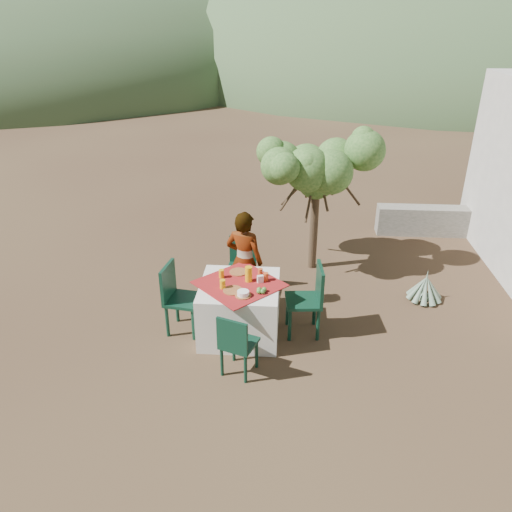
% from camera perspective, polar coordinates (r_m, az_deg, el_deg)
% --- Properties ---
extents(ground, '(160.00, 160.00, 0.00)m').
position_cam_1_polar(ground, '(6.99, -1.52, -7.95)').
color(ground, '#39251A').
rests_on(ground, ground).
extents(table, '(1.30, 1.30, 0.76)m').
position_cam_1_polar(table, '(6.65, -1.87, -6.02)').
color(table, white).
rests_on(table, ground).
extents(chair_far, '(0.45, 0.45, 0.89)m').
position_cam_1_polar(chair_far, '(7.54, -1.65, -0.82)').
color(chair_far, black).
rests_on(chair_far, ground).
extents(chair_near, '(0.49, 0.49, 0.83)m').
position_cam_1_polar(chair_near, '(5.88, -2.26, -9.90)').
color(chair_near, black).
rests_on(chair_near, ground).
extents(chair_left, '(0.51, 0.51, 0.97)m').
position_cam_1_polar(chair_left, '(6.71, -8.96, -4.45)').
color(chair_left, black).
rests_on(chair_left, ground).
extents(chair_right, '(0.50, 0.50, 0.99)m').
position_cam_1_polar(chair_right, '(6.60, 6.17, -4.67)').
color(chair_right, black).
rests_on(chair_right, ground).
extents(person, '(0.63, 0.51, 1.50)m').
position_cam_1_polar(person, '(7.03, -1.33, -0.61)').
color(person, '#8C6651').
rests_on(person, ground).
extents(shrub_tree, '(1.75, 1.72, 2.06)m').
position_cam_1_polar(shrub_tree, '(8.00, 7.41, 9.38)').
color(shrub_tree, '#473723').
rests_on(shrub_tree, ground).
extents(agave, '(0.53, 0.52, 0.56)m').
position_cam_1_polar(agave, '(7.90, 18.76, -3.53)').
color(agave, gray).
rests_on(agave, ground).
extents(stone_wall, '(2.60, 0.35, 0.55)m').
position_cam_1_polar(stone_wall, '(10.30, 20.81, 3.75)').
color(stone_wall, gray).
rests_on(stone_wall, ground).
extents(hill_near_left, '(40.00, 40.00, 16.00)m').
position_cam_1_polar(hill_near_left, '(40.48, -24.63, 18.59)').
color(hill_near_left, '#37522E').
rests_on(hill_near_left, ground).
extents(hill_near_right, '(48.00, 48.00, 20.00)m').
position_cam_1_polar(hill_near_right, '(43.45, 20.55, 19.65)').
color(hill_near_right, '#37522E').
rests_on(hill_near_right, ground).
extents(hill_far_center, '(60.00, 60.00, 24.00)m').
position_cam_1_polar(hill_far_center, '(58.06, -0.48, 22.50)').
color(hill_far_center, slate).
rests_on(hill_far_center, ground).
extents(plate_far, '(0.24, 0.24, 0.01)m').
position_cam_1_polar(plate_far, '(6.71, -2.02, -1.83)').
color(plate_far, brown).
rests_on(plate_far, table).
extents(plate_near, '(0.25, 0.25, 0.01)m').
position_cam_1_polar(plate_near, '(6.29, -2.66, -3.94)').
color(plate_near, brown).
rests_on(plate_near, table).
extents(glass_far, '(0.07, 0.07, 0.11)m').
position_cam_1_polar(glass_far, '(6.58, -3.97, -2.02)').
color(glass_far, '#EBA80E').
rests_on(glass_far, table).
extents(glass_near, '(0.07, 0.07, 0.12)m').
position_cam_1_polar(glass_near, '(6.33, -3.84, -3.22)').
color(glass_near, '#EBA80E').
rests_on(glass_near, table).
extents(juice_pitcher, '(0.09, 0.09, 0.21)m').
position_cam_1_polar(juice_pitcher, '(6.46, -0.85, -2.08)').
color(juice_pitcher, '#EBA80E').
rests_on(juice_pitcher, table).
extents(bowl_plate, '(0.20, 0.20, 0.01)m').
position_cam_1_polar(bowl_plate, '(6.18, -1.48, -4.52)').
color(bowl_plate, brown).
rests_on(bowl_plate, table).
extents(white_bowl, '(0.15, 0.15, 0.05)m').
position_cam_1_polar(white_bowl, '(6.16, -1.48, -4.26)').
color(white_bowl, white).
rests_on(white_bowl, bowl_plate).
extents(jar_left, '(0.07, 0.07, 0.11)m').
position_cam_1_polar(jar_left, '(6.50, 1.13, -2.38)').
color(jar_left, '#D05124').
rests_on(jar_left, table).
extents(jar_right, '(0.06, 0.06, 0.10)m').
position_cam_1_polar(jar_right, '(6.61, 0.50, -1.85)').
color(jar_right, '#D05124').
rests_on(jar_right, table).
extents(napkin_holder, '(0.09, 0.07, 0.10)m').
position_cam_1_polar(napkin_holder, '(6.45, 0.50, -2.66)').
color(napkin_holder, white).
rests_on(napkin_holder, table).
extents(fruit_cluster, '(0.13, 0.12, 0.06)m').
position_cam_1_polar(fruit_cluster, '(6.23, 0.60, -3.96)').
color(fruit_cluster, '#45822F').
rests_on(fruit_cluster, table).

